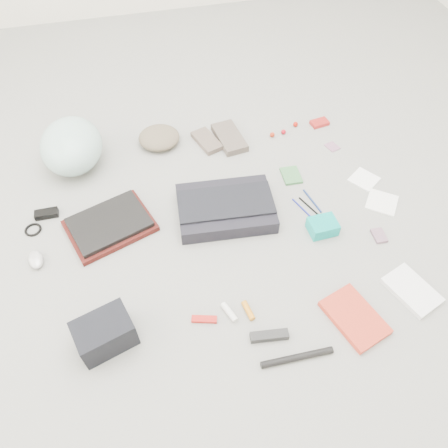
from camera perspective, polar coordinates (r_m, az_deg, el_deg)
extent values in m
plane|color=gray|center=(1.82, 0.00, -0.98)|extent=(4.00, 4.00, 0.00)
cube|color=black|center=(1.86, 0.21, 2.07)|extent=(0.43, 0.32, 0.07)
cube|color=black|center=(1.83, 0.21, 2.87)|extent=(0.42, 0.22, 0.01)
cube|color=#47130F|center=(1.89, -14.65, -0.23)|extent=(0.40, 0.35, 0.02)
cube|color=black|center=(1.87, -14.78, 0.19)|extent=(0.36, 0.31, 0.02)
ellipsoid|color=#ABD4CB|center=(2.15, -19.30, 9.61)|extent=(0.30, 0.37, 0.21)
ellipsoid|color=brown|center=(2.21, -8.47, 11.10)|extent=(0.23, 0.23, 0.07)
cube|color=brown|center=(2.20, -2.26, 10.79)|extent=(0.14, 0.19, 0.03)
cube|color=brown|center=(2.21, 0.70, 11.22)|extent=(0.14, 0.24, 0.03)
cube|color=black|center=(2.02, -22.17, 1.25)|extent=(0.10, 0.04, 0.03)
torus|color=black|center=(1.99, -23.68, -0.68)|extent=(0.09, 0.09, 0.01)
ellipsoid|color=#B9B9B9|center=(1.87, -23.37, -4.29)|extent=(0.07, 0.10, 0.04)
cube|color=black|center=(1.57, -15.31, -13.61)|extent=(0.22, 0.18, 0.12)
cube|color=#A81710|center=(1.60, -2.60, -12.33)|extent=(0.10, 0.05, 0.01)
cylinder|color=silver|center=(1.61, 0.68, -11.43)|extent=(0.05, 0.08, 0.02)
cylinder|color=#C47316|center=(1.62, 3.19, -11.21)|extent=(0.03, 0.08, 0.02)
cube|color=black|center=(1.58, 5.93, -14.32)|extent=(0.14, 0.05, 0.03)
cylinder|color=black|center=(1.56, 9.52, -16.80)|extent=(0.25, 0.03, 0.02)
cube|color=red|center=(1.67, 16.68, -11.60)|extent=(0.21, 0.26, 0.02)
cube|color=white|center=(1.80, 23.32, -7.96)|extent=(0.19, 0.23, 0.02)
cube|color=#3A723E|center=(2.06, 8.76, 6.29)|extent=(0.09, 0.11, 0.01)
cylinder|color=navy|center=(1.93, 10.10, 2.09)|extent=(0.05, 0.12, 0.01)
cylinder|color=black|center=(1.94, 11.10, 2.22)|extent=(0.06, 0.13, 0.01)
cylinder|color=navy|center=(1.97, 11.46, 2.99)|extent=(0.04, 0.14, 0.01)
cube|color=#079E94|center=(1.85, 12.76, -0.31)|extent=(0.12, 0.10, 0.06)
cube|color=slate|center=(1.91, 19.59, -1.44)|extent=(0.05, 0.07, 0.01)
cube|color=white|center=(2.12, 17.82, 5.57)|extent=(0.16, 0.16, 0.01)
cube|color=white|center=(2.05, 19.92, 2.68)|extent=(0.18, 0.18, 0.01)
sphere|color=#A2260E|center=(2.25, 6.32, 11.52)|extent=(0.03, 0.03, 0.03)
sphere|color=#B10C1A|center=(2.28, 7.78, 11.84)|extent=(0.03, 0.03, 0.02)
sphere|color=#AC1208|center=(2.33, 9.33, 12.73)|extent=(0.03, 0.03, 0.03)
cube|color=#A8201D|center=(2.37, 12.37, 12.79)|extent=(0.10, 0.07, 0.02)
cube|color=#996382|center=(2.25, 13.96, 9.78)|extent=(0.07, 0.08, 0.00)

